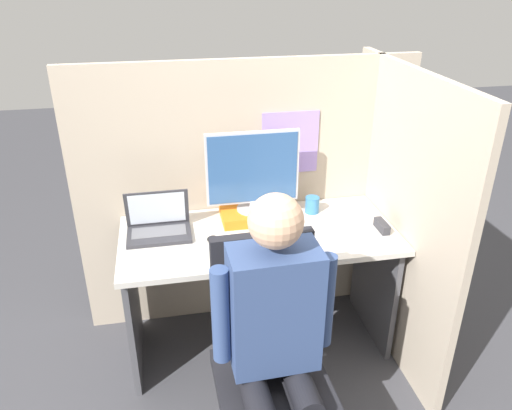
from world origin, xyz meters
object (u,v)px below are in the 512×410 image
Objects in this scene: carrot_toy at (266,254)px; paper_box at (253,214)px; office_chair at (268,353)px; monitor at (253,171)px; coffee_mug at (312,205)px; laptop at (159,226)px; person at (276,332)px; stapler at (382,226)px.

paper_box is at bearing 88.03° from carrot_toy.
office_chair is (-0.08, -0.42, -0.23)m from carrot_toy.
coffee_mug is at bearing 0.83° from monitor.
laptop is at bearing 146.24° from carrot_toy.
office_chair is at bearing 88.47° from person.
stapler is 0.41m from coffee_mug.
coffee_mug reaches higher than paper_box.
laptop is at bearing 114.82° from person.
coffee_mug is (0.44, 1.00, 0.01)m from person.
monitor is 0.58m from laptop.
paper_box is at bearing -178.69° from coffee_mug.
monitor is 0.42m from coffee_mug.
office_chair is at bearing -96.31° from monitor.
office_chair is at bearing -142.34° from stapler.
office_chair is at bearing -60.68° from laptop.
office_chair is 0.29m from person.
person is at bearing -95.58° from monitor.
monitor reaches higher than stapler.
person reaches higher than laptop.
stapler is (1.17, -0.18, -0.02)m from laptop.
laptop is 0.32× the size of office_chair.
person reaches higher than paper_box.
paper_box is 0.42m from carrot_toy.
office_chair is at bearing -117.36° from coffee_mug.
carrot_toy is 0.48m from office_chair.
carrot_toy is (0.50, -0.34, -0.03)m from laptop.
paper_box is 3.76× the size of coffee_mug.
monitor reaches higher than laptop.
person is (-0.00, -0.15, 0.24)m from office_chair.
laptop is at bearing -174.13° from coffee_mug.
monitor is 1.53× the size of laptop.
stapler is at bearing -22.33° from monitor.
monitor reaches higher than carrot_toy.
paper_box is 0.34m from coffee_mug.
laptop is 1.18m from stapler.
stapler is 0.10× the size of person.
paper_box is 2.31× the size of carrot_toy.
person reaches higher than office_chair.
stapler is at bearing 44.21° from person.
laptop is at bearing -170.82° from monitor.
paper_box is at bearing -90.00° from monitor.
laptop is 0.90m from office_chair.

